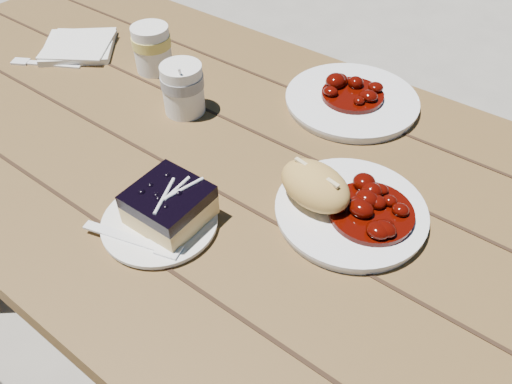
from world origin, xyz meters
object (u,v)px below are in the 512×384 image
Objects in this scene: second_plate at (351,101)px; second_cup at (152,49)px; coffee_cup at (183,89)px; picnic_table at (286,249)px; bread_roll at (315,186)px; blueberry_cake at (169,204)px; main_plate at (350,212)px; dessert_plate at (160,223)px.

second_plate is 2.61× the size of second_cup.
coffee_cup is 0.17m from second_cup.
picnic_table is 0.32m from second_plate.
coffee_cup is at bearing 167.87° from bread_roll.
bread_roll reaches higher than blueberry_cake.
bread_roll is 0.22m from blueberry_cake.
coffee_cup is (-0.39, 0.05, 0.04)m from main_plate.
second_cup is at bearing 167.11° from main_plate.
main_plate is at bearing 41.07° from dessert_plate.
picnic_table is 0.50m from second_cup.
dessert_plate is (-0.22, -0.19, -0.00)m from main_plate.
picnic_table is 0.27m from dessert_plate.
second_cup reaches higher than second_plate.
dessert_plate is (-0.11, -0.19, 0.17)m from picnic_table.
dessert_plate is 0.46m from second_plate.
bread_roll reaches higher than second_plate.
main_plate is at bearing -7.60° from coffee_cup.
second_plate reaches higher than dessert_plate.
second_cup is (-0.40, -0.14, 0.04)m from second_plate.
main_plate is 0.27m from blueberry_cake.
dessert_plate is at bearing -99.06° from second_plate.
coffee_cup is (-0.18, 0.23, 0.01)m from blueberry_cake.
bread_roll is 1.14× the size of blueberry_cake.
picnic_table is at bearing -178.85° from main_plate.
main_plate reaches higher than picnic_table.
dessert_plate reaches higher than picnic_table.
dessert_plate is at bearing -133.79° from bread_roll.
bread_roll is at bearing -17.94° from picnic_table.
second_plate is at bearing 118.99° from main_plate.
main_plate is 0.89× the size of second_plate.
blueberry_cake is 0.44m from second_plate.
blueberry_cake reaches higher than dessert_plate.
blueberry_cake reaches higher than main_plate.
second_cup is (-0.33, 0.31, 0.04)m from dessert_plate.
main_plate is 0.40m from coffee_cup.
picnic_table is at bearing 59.55° from blueberry_cake.
main_plate is 2.33× the size of second_cup.
bread_roll is at bearing 44.47° from blueberry_cake.
coffee_cup is (-0.17, 0.24, 0.04)m from dessert_plate.
bread_roll is 0.24m from dessert_plate.
second_plate is (0.06, 0.44, -0.03)m from blueberry_cake.
second_cup reaches higher than dessert_plate.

